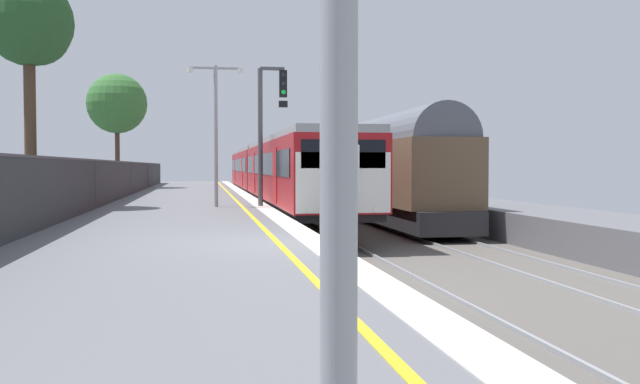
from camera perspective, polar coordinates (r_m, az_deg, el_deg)
The scene contains 7 objects.
ground at distance 14.16m, azimuth 8.67°, elevation -6.36°, with size 17.40×110.00×1.21m.
commuter_train_at_platform at distance 38.89m, azimuth -3.95°, elevation 1.82°, with size 2.83×40.24×3.81m.
freight_train_adjacent_track at distance 41.71m, azimuth 1.22°, elevation 2.14°, with size 2.60×40.27×4.55m.
signal_gantry at distance 25.80m, azimuth -4.35°, elevation 5.97°, with size 1.10×0.24×5.14m.
platform_lamp_mid at distance 25.50m, azimuth -8.58°, elevation 5.67°, with size 2.00×0.20×5.13m.
background_tree_left at distance 27.14m, azimuth -22.70°, elevation 12.41°, with size 3.11×3.11×8.14m.
background_tree_centre at distance 49.76m, azimuth -16.46°, elevation 6.83°, with size 4.09×4.09×7.83m.
Camera 1 is at (-1.78, -13.29, 1.47)m, focal length 38.86 mm.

